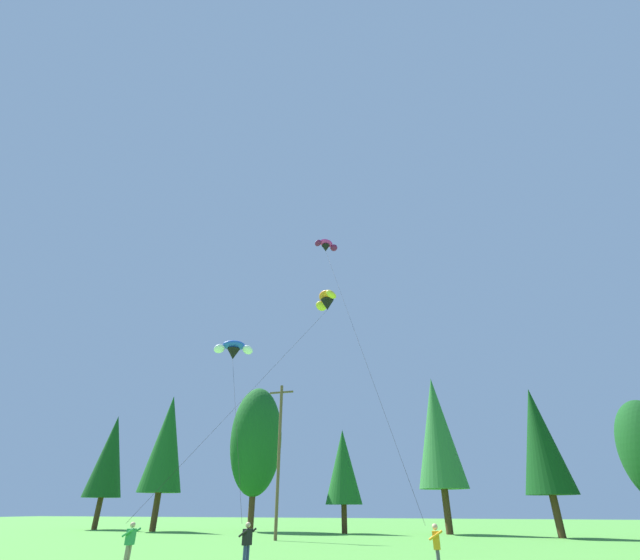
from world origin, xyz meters
name	(u,v)px	position (x,y,z in m)	size (l,w,h in m)	color
treeline_tree_a	(110,455)	(-34.65, 47.58, 8.03)	(4.42, 4.42, 12.81)	#472D19
treeline_tree_b	(167,442)	(-25.30, 45.61, 9.00)	(4.76, 4.76, 14.36)	#472D19
treeline_tree_c	(256,440)	(-15.23, 48.52, 9.22)	(5.91, 5.91, 15.23)	#472D19
treeline_tree_d	(343,466)	(-4.53, 47.26, 6.09)	(3.74, 3.74, 9.72)	#472D19
treeline_tree_e	(437,431)	(5.38, 48.86, 9.38)	(4.89, 4.89, 14.97)	#472D19
treeline_tree_f	(540,439)	(14.52, 45.63, 7.76)	(4.33, 4.33, 12.39)	#472D19
utility_pole	(279,453)	(-7.26, 35.99, 6.25)	(2.20, 0.26, 11.96)	brown
kite_flyer_near	(130,541)	(-6.70, 18.16, 1.00)	(0.57, 0.60, 1.69)	gray
kite_flyer_mid	(247,541)	(-1.88, 19.44, 1.00)	(0.66, 0.68, 1.69)	navy
kite_flyer_far	(437,545)	(5.86, 19.63, 1.00)	(0.53, 0.57, 1.69)	#4C4C51
parafoil_kite_high_orange	(326,301)	(-0.63, 27.54, 15.70)	(7.64, 10.84, 14.86)	orange
parafoil_kite_mid_blue_white	(234,350)	(-7.13, 26.20, 12.12)	(6.29, 7.57, 11.22)	blue
parafoil_kite_far_magenta	(326,246)	(-2.09, 32.72, 23.97)	(8.68, 14.19, 23.02)	#D12893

